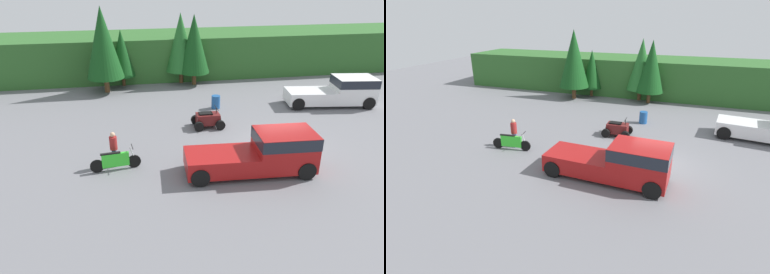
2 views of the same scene
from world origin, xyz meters
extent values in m
plane|color=slate|center=(0.00, 0.00, 0.00)|extent=(80.00, 80.00, 0.00)
cube|color=#2D6028|center=(0.00, 16.00, 1.75)|extent=(44.00, 6.00, 3.51)
cylinder|color=brown|center=(-9.13, 11.42, 0.57)|extent=(0.38, 0.38, 1.14)
cone|color=#144719|center=(-9.13, 11.42, 3.73)|extent=(2.78, 2.78, 5.18)
cylinder|color=brown|center=(-7.86, 12.91, 0.40)|extent=(0.27, 0.27, 0.80)
cone|color=#144719|center=(-7.86, 12.91, 2.61)|extent=(1.95, 1.95, 3.63)
cylinder|color=brown|center=(-3.17, 12.97, 0.50)|extent=(0.33, 0.33, 1.00)
cone|color=#236628|center=(-3.17, 12.97, 3.29)|extent=(2.45, 2.45, 4.57)
cylinder|color=brown|center=(-2.22, 12.31, 0.50)|extent=(0.33, 0.33, 1.00)
cone|color=#144719|center=(-2.22, 12.31, 3.26)|extent=(2.43, 2.43, 4.54)
cube|color=maroon|center=(-0.63, -2.37, 1.10)|extent=(2.77, 2.12, 1.74)
cube|color=#1E232D|center=(-0.63, -2.37, 1.68)|extent=(2.79, 2.14, 0.56)
cube|color=maroon|center=(-3.59, -2.21, 0.66)|extent=(3.36, 2.15, 0.85)
cylinder|color=black|center=(0.20, -1.50, 0.42)|extent=(0.86, 0.32, 0.84)
cylinder|color=black|center=(0.11, -3.31, 0.42)|extent=(0.86, 0.32, 0.84)
cylinder|color=black|center=(-4.63, -1.25, 0.42)|extent=(0.86, 0.32, 0.84)
cylinder|color=black|center=(-4.72, -3.07, 0.42)|extent=(0.86, 0.32, 0.84)
cube|color=white|center=(7.65, 5.51, 1.10)|extent=(2.89, 2.33, 1.74)
cube|color=#1E232D|center=(7.65, 5.51, 1.68)|extent=(2.91, 2.35, 0.56)
cube|color=white|center=(4.74, 5.91, 0.66)|extent=(3.47, 2.41, 0.85)
cylinder|color=black|center=(8.54, 6.31, 0.42)|extent=(0.87, 0.39, 0.84)
cylinder|color=black|center=(8.30, 4.51, 0.42)|extent=(0.87, 0.39, 0.84)
cylinder|color=black|center=(3.80, 6.95, 0.42)|extent=(0.87, 0.39, 0.84)
cylinder|color=black|center=(3.56, 5.15, 0.42)|extent=(0.87, 0.39, 0.84)
cylinder|color=black|center=(-7.50, -0.86, 0.32)|extent=(0.64, 0.17, 0.64)
cylinder|color=black|center=(-9.22, -1.07, 0.32)|extent=(0.64, 0.17, 0.64)
cube|color=green|center=(-8.36, -0.96, 0.53)|extent=(1.28, 0.31, 0.67)
cylinder|color=#B7B7BC|center=(-7.55, -0.87, 0.71)|extent=(0.30, 0.08, 0.77)
cylinder|color=black|center=(-7.55, -0.87, 1.11)|extent=(0.11, 0.60, 0.04)
cube|color=black|center=(-8.57, -0.99, 0.89)|extent=(0.94, 0.25, 0.06)
cylinder|color=black|center=(-2.35, 3.90, 0.29)|extent=(0.57, 0.22, 0.57)
cylinder|color=black|center=(-2.36, 2.83, 0.29)|extent=(0.57, 0.22, 0.57)
cylinder|color=black|center=(-3.63, 3.90, 0.29)|extent=(0.57, 0.22, 0.57)
cylinder|color=black|center=(-3.64, 2.83, 0.29)|extent=(0.57, 0.22, 0.57)
cube|color=#5B1919|center=(-3.00, 3.36, 0.53)|extent=(1.36, 0.83, 0.62)
cylinder|color=black|center=(-2.49, 3.36, 1.01)|extent=(0.05, 0.05, 0.35)
cylinder|color=black|center=(-2.49, 3.36, 1.19)|extent=(0.04, 1.00, 0.04)
cube|color=black|center=(-3.14, 3.36, 0.88)|extent=(0.79, 0.47, 0.08)
cylinder|color=navy|center=(-8.44, -0.42, 0.43)|extent=(0.22, 0.22, 0.87)
cylinder|color=navy|center=(-8.39, -0.61, 0.43)|extent=(0.22, 0.22, 0.87)
cylinder|color=maroon|center=(-8.42, -0.52, 1.19)|extent=(0.44, 0.44, 0.65)
sphere|color=tan|center=(-8.42, -0.52, 1.63)|extent=(0.29, 0.29, 0.23)
cylinder|color=#1E5193|center=(-1.78, 6.47, 0.44)|extent=(0.58, 0.58, 0.88)
camera|label=1|loc=(-7.50, -16.85, 8.80)|focal=35.00mm
camera|label=2|loc=(0.94, -14.85, 7.40)|focal=28.00mm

